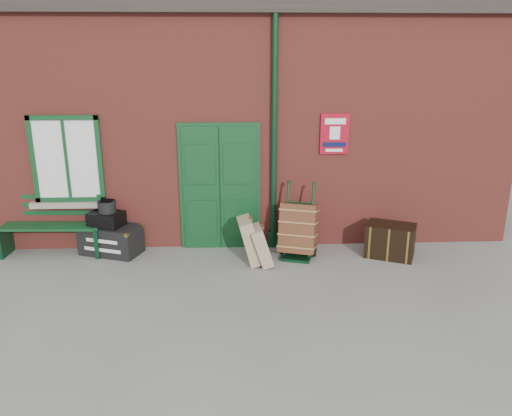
{
  "coord_description": "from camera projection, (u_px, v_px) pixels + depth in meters",
  "views": [
    {
      "loc": [
        -0.05,
        -7.06,
        3.38
      ],
      "look_at": [
        0.3,
        0.6,
        1.0
      ],
      "focal_mm": 35.0,
      "sensor_mm": 36.0,
      "label": 1
    }
  ],
  "objects": [
    {
      "name": "strongbox",
      "position": [
        106.0,
        219.0,
        8.64
      ],
      "size": [
        0.66,
        0.57,
        0.25
      ],
      "primitive_type": "cube",
      "rotation": [
        0.0,
        0.0,
        -0.35
      ],
      "color": "black",
      "rests_on": "houdini_trunk"
    },
    {
      "name": "ground",
      "position": [
        239.0,
        281.0,
        7.74
      ],
      "size": [
        80.0,
        80.0,
        0.0
      ],
      "primitive_type": "plane",
      "color": "gray",
      "rests_on": "ground"
    },
    {
      "name": "suitcase_front",
      "position": [
        261.0,
        246.0,
        8.25
      ],
      "size": [
        0.43,
        0.52,
        0.68
      ],
      "primitive_type": "cube",
      "rotation": [
        0.0,
        -0.31,
        0.09
      ],
      "color": "tan",
      "rests_on": "ground"
    },
    {
      "name": "bench",
      "position": [
        53.0,
        224.0,
        8.71
      ],
      "size": [
        1.74,
        0.6,
        1.06
      ],
      "rotation": [
        0.0,
        0.0,
        -0.04
      ],
      "color": "#113E1D",
      "rests_on": "ground"
    },
    {
      "name": "hatbox",
      "position": [
        107.0,
        207.0,
        8.58
      ],
      "size": [
        0.39,
        0.39,
        0.2
      ],
      "primitive_type": "cylinder",
      "rotation": [
        0.0,
        0.0,
        -0.35
      ],
      "color": "black",
      "rests_on": "strongbox"
    },
    {
      "name": "porter_trolley",
      "position": [
        298.0,
        229.0,
        8.57
      ],
      "size": [
        0.77,
        0.81,
        1.26
      ],
      "rotation": [
        0.0,
        0.0,
        -0.29
      ],
      "color": "black",
      "rests_on": "ground"
    },
    {
      "name": "dark_trunk",
      "position": [
        390.0,
        240.0,
        8.61
      ],
      "size": [
        0.95,
        0.81,
        0.58
      ],
      "primitive_type": "cube",
      "rotation": [
        0.0,
        0.0,
        -0.43
      ],
      "color": "black",
      "rests_on": "ground"
    },
    {
      "name": "houdini_trunk",
      "position": [
        111.0,
        240.0,
        8.76
      ],
      "size": [
        1.14,
        0.87,
        0.51
      ],
      "primitive_type": "cube",
      "rotation": [
        0.0,
        0.0,
        -0.35
      ],
      "color": "black",
      "rests_on": "ground"
    },
    {
      "name": "station_building",
      "position": [
        235.0,
        114.0,
        10.43
      ],
      "size": [
        10.3,
        4.3,
        4.36
      ],
      "color": "#953A30",
      "rests_on": "ground"
    },
    {
      "name": "suitcase_back",
      "position": [
        250.0,
        240.0,
        8.32
      ],
      "size": [
        0.45,
        0.58,
        0.79
      ],
      "primitive_type": "cube",
      "rotation": [
        0.0,
        -0.25,
        0.09
      ],
      "color": "tan",
      "rests_on": "ground"
    }
  ]
}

